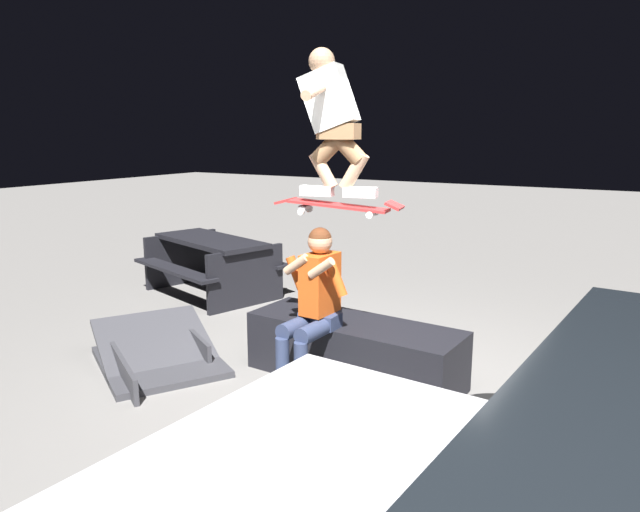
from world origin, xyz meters
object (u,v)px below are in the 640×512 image
at_px(skateboard, 338,206).
at_px(trash_bin, 497,498).
at_px(picnic_table_back, 211,257).
at_px(skater_airborne, 332,116).
at_px(kicker_ramp, 159,357).
at_px(ledge_box_main, 354,350).
at_px(person_sitting_on_ledge, 313,301).

bearing_deg(skateboard, trash_bin, 138.07).
bearing_deg(picnic_table_back, trash_bin, 144.31).
xyz_separation_m(skateboard, skater_airborne, (0.06, 0.01, 0.69)).
bearing_deg(trash_bin, picnic_table_back, -35.69).
bearing_deg(trash_bin, skater_airborne, -40.81).
distance_m(picnic_table_back, trash_bin, 5.56).
relative_size(kicker_ramp, picnic_table_back, 0.78).
relative_size(skateboard, picnic_table_back, 0.52).
relative_size(ledge_box_main, person_sitting_on_ledge, 1.39).
xyz_separation_m(ledge_box_main, trash_bin, (-1.65, 1.75, 0.17)).
distance_m(ledge_box_main, kicker_ramp, 1.81).
distance_m(ledge_box_main, picnic_table_back, 3.24).
bearing_deg(kicker_ramp, picnic_table_back, -60.93).
distance_m(skateboard, skater_airborne, 0.69).
height_order(ledge_box_main, skateboard, skateboard).
xyz_separation_m(ledge_box_main, skater_airborne, (0.09, 0.25, 1.96)).
relative_size(skater_airborne, picnic_table_back, 0.56).
height_order(ledge_box_main, skater_airborne, skater_airborne).
relative_size(skater_airborne, trash_bin, 1.33).
height_order(person_sitting_on_ledge, trash_bin, person_sitting_on_ledge).
bearing_deg(skateboard, ledge_box_main, -97.03).
bearing_deg(skateboard, skater_airborne, 10.28).
xyz_separation_m(skateboard, trash_bin, (-1.68, 1.51, -1.11)).
distance_m(skateboard, kicker_ramp, 2.24).
distance_m(person_sitting_on_ledge, picnic_table_back, 3.26).
bearing_deg(trash_bin, ledge_box_main, -46.74).
bearing_deg(ledge_box_main, person_sitting_on_ledge, 61.24).
distance_m(ledge_box_main, trash_bin, 2.41).
relative_size(ledge_box_main, picnic_table_back, 0.93).
xyz_separation_m(person_sitting_on_ledge, trash_bin, (-1.85, 1.39, -0.33)).
distance_m(ledge_box_main, person_sitting_on_ledge, 0.65).
height_order(skateboard, trash_bin, skateboard).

